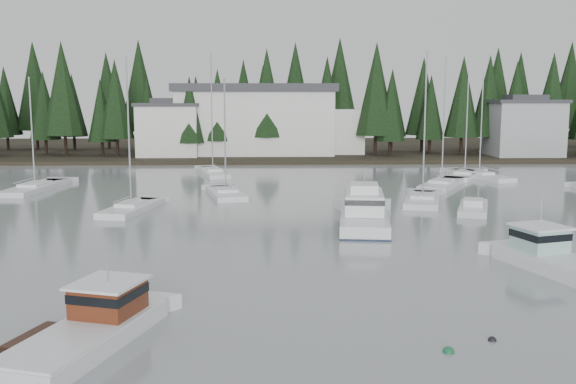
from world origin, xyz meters
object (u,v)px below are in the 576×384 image
at_px(lobster_boat_teal, 554,261).
at_px(sailboat_9, 422,202).
at_px(sailboat_0, 35,189).
at_px(sailboat_12, 479,177).
at_px(runabout_1, 473,210).
at_px(lobster_boat_brown, 90,331).
at_px(sailboat_8, 131,210).
at_px(house_east_a, 524,127).
at_px(sailboat_7, 442,186).
at_px(cabin_cruiser_center, 364,215).
at_px(house_west, 169,129).
at_px(sailboat_2, 226,195).
at_px(sailboat_3, 465,177).
at_px(sailboat_1, 213,174).
at_px(harbor_inn, 268,120).

relative_size(lobster_boat_teal, sailboat_9, 0.60).
bearing_deg(sailboat_0, sailboat_12, -74.12).
distance_m(sailboat_9, runabout_1, 5.57).
bearing_deg(lobster_boat_brown, sailboat_12, -14.59).
bearing_deg(sailboat_8, house_east_a, -36.94).
distance_m(sailboat_7, sailboat_12, 10.16).
relative_size(cabin_cruiser_center, sailboat_0, 0.94).
relative_size(house_west, sailboat_8, 0.74).
bearing_deg(runabout_1, sailboat_0, 90.77).
distance_m(house_west, sailboat_2, 39.73).
xyz_separation_m(cabin_cruiser_center, sailboat_3, (16.07, 28.32, -0.63)).
bearing_deg(runabout_1, sailboat_1, 60.83).
relative_size(lobster_boat_brown, sailboat_3, 0.66).
height_order(harbor_inn, runabout_1, harbor_inn).
bearing_deg(sailboat_1, sailboat_3, -111.93).
relative_size(house_east_a, lobster_boat_brown, 1.26).
height_order(house_east_a, harbor_inn, harbor_inn).
bearing_deg(sailboat_2, house_east_a, -62.55).
xyz_separation_m(harbor_inn, sailboat_12, (24.67, -27.52, -5.71)).
xyz_separation_m(cabin_cruiser_center, sailboat_7, (11.16, 20.22, -0.62)).
height_order(harbor_inn, sailboat_7, sailboat_7).
relative_size(house_west, sailboat_2, 0.83).
distance_m(harbor_inn, runabout_1, 53.21).
distance_m(house_east_a, sailboat_12, 27.66).
distance_m(house_west, harbor_inn, 15.45).
height_order(sailboat_3, sailboat_9, sailboat_9).
bearing_deg(sailboat_9, house_east_a, -15.99).
bearing_deg(house_east_a, lobster_boat_brown, -121.78).
xyz_separation_m(cabin_cruiser_center, sailboat_8, (-18.17, 6.34, -0.61)).
height_order(cabin_cruiser_center, sailboat_1, sailboat_1).
bearing_deg(sailboat_1, lobster_boat_brown, 165.37).
height_order(lobster_boat_teal, sailboat_1, sailboat_1).
distance_m(lobster_boat_teal, sailboat_2, 33.28).
relative_size(lobster_boat_brown, lobster_boat_teal, 1.02).
relative_size(harbor_inn, sailboat_2, 2.55).
bearing_deg(lobster_boat_teal, sailboat_8, 36.91).
relative_size(sailboat_2, sailboat_3, 0.91).
bearing_deg(harbor_inn, sailboat_2, -95.55).
bearing_deg(harbor_inn, lobster_boat_teal, -77.37).
distance_m(harbor_inn, sailboat_8, 50.77).
bearing_deg(house_west, harbor_inn, 12.52).
relative_size(house_west, house_east_a, 0.90).
bearing_deg(sailboat_8, runabout_1, -80.80).
xyz_separation_m(lobster_boat_brown, lobster_boat_teal, (21.95, 9.61, 0.06)).
height_order(house_east_a, sailboat_3, sailboat_3).
bearing_deg(cabin_cruiser_center, lobster_boat_teal, -139.60).
height_order(lobster_boat_teal, sailboat_3, sailboat_3).
xyz_separation_m(sailboat_1, runabout_1, (23.51, -26.74, 0.04)).
relative_size(sailboat_7, sailboat_9, 1.01).
distance_m(sailboat_12, runabout_1, 24.01).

